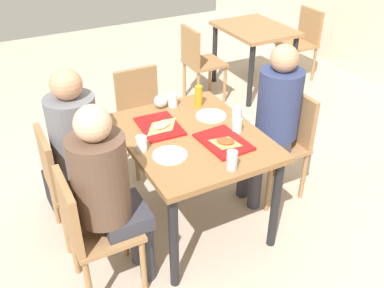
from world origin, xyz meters
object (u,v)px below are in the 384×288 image
Objects in this scene: chair_left_end at (142,111)px; plastic_cup_d at (237,125)px; person_far_side at (274,113)px; condiment_bottle at (199,96)px; background_chair_far at (302,39)px; pizza_slice_b at (225,142)px; plastic_cup_a at (237,114)px; chair_near_right at (89,227)px; chair_far_side at (285,137)px; person_in_brown_jacket at (108,186)px; plastic_cup_b at (141,144)px; chair_near_left at (66,177)px; main_table at (192,147)px; paper_plate_center at (211,116)px; background_chair_near at (198,59)px; plastic_cup_c at (173,100)px; person_in_red at (81,142)px; soda_can at (232,160)px; background_table at (254,38)px; tray_red_near at (159,126)px; pizza_slice_a at (162,125)px; handbag at (60,192)px; tray_red_far at (224,142)px; paper_plate_near_edge at (170,155)px.

chair_left_end is 1.12m from plastic_cup_d.
chair_left_end is 1.18m from person_far_side.
background_chair_far is (-1.42, 2.24, -0.33)m from condiment_bottle.
plastic_cup_a is at bearing 135.02° from pizza_slice_b.
person_far_side is 0.32m from plastic_cup_a.
chair_near_right is 8.61× the size of plastic_cup_d.
person_in_brown_jacket reaches higher than chair_far_side.
plastic_cup_d is at bearing 82.94° from plastic_cup_b.
main_table is at bearing 71.69° from chair_near_left.
person_in_brown_jacket is 5.78× the size of paper_plate_center.
condiment_bottle is 1.65m from background_chair_near.
chair_far_side is 8.61× the size of plastic_cup_c.
chair_far_side is at bearing 79.75° from person_in_red.
background_chair_far reaches higher than paper_plate_center.
chair_near_right is at bearing -61.39° from plastic_cup_b.
soda_can reaches higher than background_table.
tray_red_near is 0.40× the size of background_table.
chair_near_left reaches higher than pizza_slice_b.
paper_plate_center is 2.21m from background_table.
chair_near_right is (0.54, 0.00, 0.00)m from chair_near_left.
pizza_slice_a reaches higher than background_table.
person_far_side is 0.47m from paper_plate_center.
background_chair_near is at bearing 173.90° from chair_far_side.
chair_left_end and plastic_cup_b have the same top height.
plastic_cup_b is 0.82× the size of soda_can.
plastic_cup_b is (0.05, -0.75, 0.00)m from plastic_cup_a.
plastic_cup_d is at bearing -37.74° from background_table.
chair_near_right reaches higher than pizza_slice_a.
plastic_cup_a is 1.51m from handbag.
tray_red_far is 2.95× the size of soda_can.
main_table is 3.03× the size of tray_red_near.
tray_red_far is at bearing -11.41° from condiment_bottle.
chair_far_side is 1.24m from plastic_cup_b.
background_table is at bearing 90.00° from background_chair_near.
paper_plate_center is at bearing 67.01° from handbag.
soda_can reaches higher than handbag.
paper_plate_center is 0.24× the size of background_table.
main_table is 0.84m from chair_far_side.
background_chair_near is (-1.89, 0.73, -0.30)m from plastic_cup_d.
chair_left_end and background_chair_near have the same top height.
plastic_cup_a is at bearing 21.97° from condiment_bottle.
condiment_bottle reaches higher than chair_far_side.
paper_plate_near_edge is 2.20× the size of plastic_cup_d.
person_far_side is 0.60m from pizza_slice_b.
plastic_cup_b is 0.11× the size of background_table.
main_table is 8.93× the size of soda_can.
person_in_brown_jacket is at bearing -55.88° from condiment_bottle.
chair_near_right is at bearing -102.72° from soda_can.
chair_far_side is 8.61× the size of plastic_cup_a.
plastic_cup_b and plastic_cup_d have the same top height.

